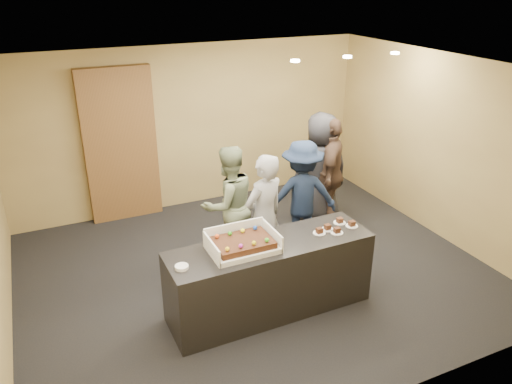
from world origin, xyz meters
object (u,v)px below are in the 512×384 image
person_server_grey (264,217)px  person_navy_man (301,195)px  person_sage_man (229,205)px  person_brown_extra (330,173)px  serving_counter (270,277)px  cake_box (242,245)px  plate_stack (182,267)px  storage_cabinet (121,146)px  sheet_cake (243,242)px  person_dark_suit (320,170)px

person_server_grey → person_navy_man: (0.82, 0.48, -0.04)m
person_sage_man → person_brown_extra: (1.80, 0.30, 0.05)m
person_server_grey → person_sage_man: size_ratio=1.02×
serving_counter → person_brown_extra: bearing=40.8°
cake_box → plate_stack: (-0.72, -0.11, -0.03)m
serving_counter → cake_box: size_ratio=3.22×
storage_cabinet → cake_box: (0.69, -3.20, -0.27)m
sheet_cake → person_dark_suit: (2.06, 1.74, -0.09)m
plate_stack → person_sage_man: (1.07, 1.38, -0.09)m
person_navy_man → person_brown_extra: 0.84m
person_navy_man → plate_stack: bearing=47.1°
person_sage_man → person_navy_man: (1.07, -0.10, -0.02)m
person_navy_man → person_brown_extra: bearing=-134.6°
person_server_grey → person_brown_extra: person_brown_extra is taller
serving_counter → person_sage_man: person_sage_man is taller
serving_counter → person_dark_suit: size_ratio=1.33×
serving_counter → person_server_grey: bearing=69.3°
serving_counter → sheet_cake: bearing=179.3°
cake_box → person_navy_man: 1.84m
person_sage_man → serving_counter: bearing=80.1°
sheet_cake → person_brown_extra: person_brown_extra is taller
storage_cabinet → person_sage_man: storage_cabinet is taller
person_server_grey → cake_box: bearing=30.3°
plate_stack → person_brown_extra: size_ratio=0.08×
storage_cabinet → plate_stack: size_ratio=17.20×
person_sage_man → person_navy_man: size_ratio=1.03×
plate_stack → person_dark_suit: 3.32m
person_navy_man → person_dark_suit: bearing=-123.2°
plate_stack → person_sage_man: 1.75m
serving_counter → storage_cabinet: storage_cabinet is taller
plate_stack → person_navy_man: bearing=30.7°
person_navy_man → person_brown_extra: size_ratio=0.92×
person_navy_man → person_dark_suit: person_dark_suit is taller
cake_box → person_brown_extra: 2.67m
cake_box → plate_stack: cake_box is taller
person_server_grey → serving_counter: bearing=51.5°
person_dark_suit → sheet_cake: bearing=51.6°
serving_counter → person_dark_suit: (1.72, 1.74, 0.45)m
serving_counter → storage_cabinet: (-1.03, 3.23, 0.77)m
sheet_cake → person_navy_man: bearing=40.0°
plate_stack → cake_box: bearing=8.4°
serving_counter → plate_stack: size_ratio=16.88×
storage_cabinet → plate_stack: (-0.04, -3.31, -0.31)m
cake_box → plate_stack: bearing=-171.6°
serving_counter → storage_cabinet: 3.47m
person_server_grey → person_brown_extra: size_ratio=0.97×
serving_counter → person_server_grey: person_server_grey is taller
storage_cabinet → plate_stack: 3.32m
person_server_grey → person_navy_man: size_ratio=1.05×
person_brown_extra → person_dark_suit: 0.17m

